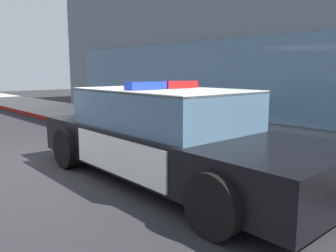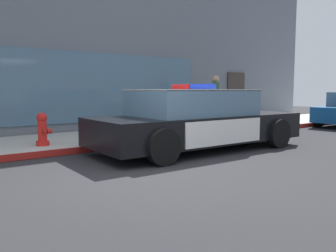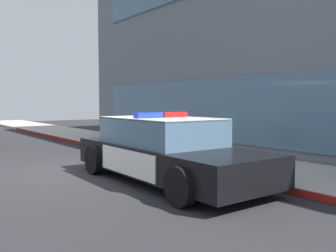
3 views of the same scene
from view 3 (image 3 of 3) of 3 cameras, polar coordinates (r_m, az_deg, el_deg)
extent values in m
plane|color=#262628|center=(9.33, -14.61, -6.91)|extent=(48.00, 48.00, 0.00)
cube|color=#B2ADA3|center=(11.21, 2.99, -4.59)|extent=(48.00, 2.75, 0.15)
cube|color=maroon|center=(10.38, -2.90, -5.27)|extent=(28.80, 0.04, 0.14)
cube|color=slate|center=(12.67, 5.28, 2.62)|extent=(12.65, 0.08, 2.10)
cube|color=black|center=(7.77, -0.18, -5.20)|extent=(5.10, 1.97, 0.60)
cube|color=silver|center=(6.51, 8.21, -5.53)|extent=(1.76, 1.85, 0.05)
cube|color=silver|center=(9.23, -6.63, -2.74)|extent=(1.46, 1.85, 0.05)
cube|color=silver|center=(8.42, 4.62, -4.50)|extent=(2.13, 0.08, 0.51)
cube|color=silver|center=(7.35, -6.63, -5.74)|extent=(2.13, 0.08, 0.51)
cube|color=yellow|center=(8.43, 4.70, -4.49)|extent=(0.22, 0.02, 0.26)
cube|color=slate|center=(7.86, -1.05, -0.90)|extent=(2.67, 1.73, 0.60)
cube|color=silver|center=(7.84, -1.05, 1.21)|extent=(2.67, 1.73, 0.04)
cube|color=red|center=(8.04, 0.90, 1.84)|extent=(0.21, 0.63, 0.11)
cube|color=blue|center=(7.66, -3.10, 1.74)|extent=(0.21, 0.63, 0.11)
cylinder|color=black|center=(7.20, 13.81, -7.32)|extent=(0.68, 0.24, 0.68)
cylinder|color=black|center=(5.94, 1.99, -9.61)|extent=(0.68, 0.24, 0.68)
cylinder|color=black|center=(9.67, -1.51, -4.36)|extent=(0.68, 0.24, 0.68)
cylinder|color=black|center=(8.77, -11.60, -5.29)|extent=(0.68, 0.24, 0.68)
cylinder|color=red|center=(11.26, -2.03, -3.91)|extent=(0.28, 0.28, 0.10)
cylinder|color=red|center=(11.23, -2.04, -2.52)|extent=(0.19, 0.19, 0.45)
sphere|color=red|center=(11.20, -2.04, -1.04)|extent=(0.22, 0.22, 0.22)
cylinder|color=#B21E19|center=(11.19, -2.04, -0.65)|extent=(0.06, 0.06, 0.05)
cylinder|color=#B21E19|center=(11.14, -2.65, -2.45)|extent=(0.09, 0.10, 0.09)
cylinder|color=#B21E19|center=(11.31, -1.44, -2.36)|extent=(0.09, 0.10, 0.09)
cylinder|color=#B21E19|center=(11.11, -1.59, -2.68)|extent=(0.10, 0.12, 0.12)
camera|label=1|loc=(2.69, -11.62, 2.08)|focal=36.39mm
camera|label=2|loc=(11.55, -43.31, 1.00)|focal=36.94mm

